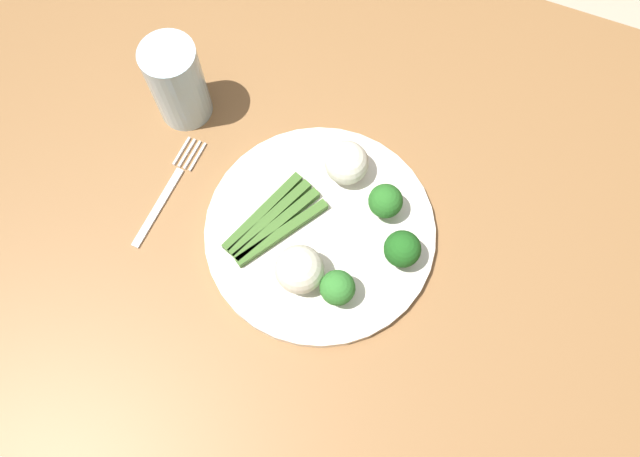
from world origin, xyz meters
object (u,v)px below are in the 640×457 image
object	(u,v)px
asparagus_bundle	(273,222)
fork	(168,191)
broccoli_back	(385,201)
broccoli_right	(340,289)
cauliflower_front_left	(300,269)
dining_table	(362,245)
plate	(320,232)
broccoli_outer_edge	(402,249)
cauliflower_near_center	(347,163)
water_glass	(177,83)

from	to	relation	value
asparagus_bundle	fork	size ratio (longest dim) A/B	0.86
broccoli_back	broccoli_right	size ratio (longest dim) A/B	1.01
broccoli_back	cauliflower_front_left	distance (m)	0.14
dining_table	cauliflower_front_left	world-z (taller)	cauliflower_front_left
asparagus_bundle	fork	world-z (taller)	asparagus_bundle
plate	broccoli_outer_edge	size ratio (longest dim) A/B	5.28
cauliflower_near_center	fork	xyz separation A→B (m)	(-0.21, -0.11, -0.04)
water_glass	dining_table	bearing A→B (deg)	-12.29
plate	broccoli_right	bearing A→B (deg)	-52.77
broccoli_right	cauliflower_near_center	bearing A→B (deg)	108.12
asparagus_bundle	cauliflower_front_left	distance (m)	0.08
cauliflower_front_left	fork	bearing A→B (deg)	167.34
asparagus_bundle	cauliflower_near_center	xyz separation A→B (m)	(0.06, 0.10, 0.02)
cauliflower_near_center	cauliflower_front_left	world-z (taller)	cauliflower_front_left
dining_table	broccoli_right	size ratio (longest dim) A/B	25.69
plate	water_glass	xyz separation A→B (m)	(-0.24, 0.10, 0.06)
cauliflower_front_left	broccoli_back	bearing A→B (deg)	61.27
cauliflower_front_left	water_glass	bearing A→B (deg)	144.76
plate	asparagus_bundle	distance (m)	0.06
plate	broccoli_back	distance (m)	0.09
dining_table	broccoli_back	world-z (taller)	broccoli_back
broccoli_back	cauliflower_front_left	bearing A→B (deg)	-118.73
fork	plate	bearing A→B (deg)	-81.63
dining_table	water_glass	distance (m)	0.34
plate	cauliflower_near_center	bearing A→B (deg)	88.78
plate	broccoli_right	distance (m)	0.10
cauliflower_front_left	dining_table	bearing A→B (deg)	64.70
cauliflower_front_left	broccoli_outer_edge	bearing A→B (deg)	32.87
dining_table	asparagus_bundle	size ratio (longest dim) A/B	9.44
broccoli_right	cauliflower_near_center	world-z (taller)	cauliflower_near_center
asparagus_bundle	water_glass	distance (m)	0.22
broccoli_back	asparagus_bundle	bearing A→B (deg)	-150.98
asparagus_bundle	cauliflower_near_center	size ratio (longest dim) A/B	2.52
dining_table	cauliflower_near_center	world-z (taller)	cauliflower_near_center
plate	fork	world-z (taller)	plate
water_glass	broccoli_outer_edge	bearing A→B (deg)	-16.33
broccoli_outer_edge	plate	bearing A→B (deg)	-178.53
fork	water_glass	world-z (taller)	water_glass
cauliflower_near_center	cauliflower_front_left	size ratio (longest dim) A/B	0.95
broccoli_outer_edge	water_glass	xyz separation A→B (m)	(-0.35, 0.10, 0.02)
water_glass	broccoli_right	bearing A→B (deg)	-30.68
broccoli_outer_edge	broccoli_back	bearing A→B (deg)	127.46
dining_table	cauliflower_near_center	bearing A→B (deg)	135.95
dining_table	fork	size ratio (longest dim) A/B	8.12
broccoli_back	water_glass	xyz separation A→B (m)	(-0.31, 0.05, 0.02)
broccoli_right	cauliflower_front_left	world-z (taller)	cauliflower_front_left
broccoli_back	water_glass	distance (m)	0.31
broccoli_right	cauliflower_front_left	distance (m)	0.05
dining_table	asparagus_bundle	xyz separation A→B (m)	(-0.11, -0.05, 0.13)
broccoli_right	water_glass	distance (m)	0.34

